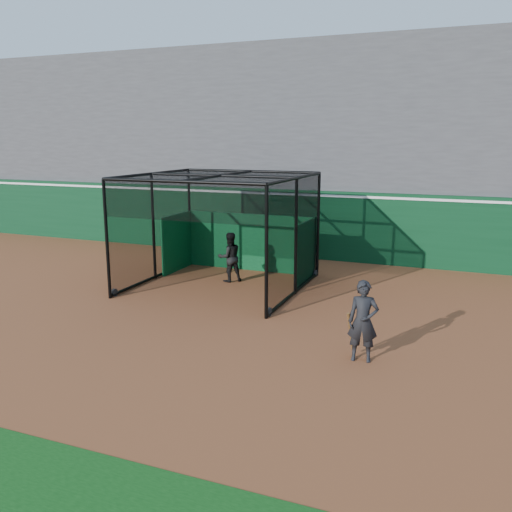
% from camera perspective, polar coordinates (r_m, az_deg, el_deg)
% --- Properties ---
extents(ground, '(120.00, 120.00, 0.00)m').
position_cam_1_polar(ground, '(12.90, -7.60, -7.49)').
color(ground, brown).
rests_on(ground, ground).
extents(outfield_wall, '(50.00, 0.50, 2.50)m').
position_cam_1_polar(outfield_wall, '(20.20, 4.19, 3.56)').
color(outfield_wall, '#0A381B').
rests_on(outfield_wall, ground).
extents(grandstand, '(50.00, 7.85, 8.95)m').
position_cam_1_polar(grandstand, '(23.59, 7.17, 12.51)').
color(grandstand, '#4C4C4F').
rests_on(grandstand, ground).
extents(batting_cage, '(4.72, 4.73, 3.29)m').
position_cam_1_polar(batting_cage, '(15.99, -3.70, 2.54)').
color(batting_cage, black).
rests_on(batting_cage, ground).
extents(batter, '(0.94, 0.93, 1.54)m').
position_cam_1_polar(batter, '(16.66, -2.79, -0.12)').
color(batter, black).
rests_on(batter, ground).
extents(on_deck_player, '(0.64, 0.47, 1.64)m').
position_cam_1_polar(on_deck_player, '(10.93, 11.19, -6.77)').
color(on_deck_player, black).
rests_on(on_deck_player, ground).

